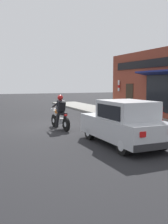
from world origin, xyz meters
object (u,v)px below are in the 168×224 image
at_px(fire_hydrant, 161,114).
at_px(traffic_cone, 102,106).
at_px(car_hatchback, 124,123).
at_px(motorcycle_with_rider, 60,115).

xyz_separation_m(fire_hydrant, traffic_cone, (-0.12, 6.60, -0.14)).
xyz_separation_m(car_hatchback, traffic_cone, (3.85, 9.55, -0.33)).
height_order(car_hatchback, fire_hydrant, car_hatchback).
bearing_deg(motorcycle_with_rider, traffic_cone, 48.72).
bearing_deg(fire_hydrant, traffic_cone, 91.02).
relative_size(car_hatchback, fire_hydrant, 4.33).
bearing_deg(motorcycle_with_rider, fire_hydrant, -10.79).
distance_m(motorcycle_with_rider, car_hatchback, 4.06).
relative_size(motorcycle_with_rider, car_hatchback, 0.53).
bearing_deg(traffic_cone, car_hatchback, -111.97).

